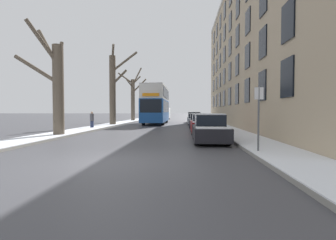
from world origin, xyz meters
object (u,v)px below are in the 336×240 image
at_px(parked_car_3, 196,119).
at_px(parked_car_4, 194,118).
at_px(parked_car_2, 198,121).
at_px(bare_tree_left_0, 56,84).
at_px(bare_tree_left_2, 133,97).
at_px(parked_car_1, 203,124).
at_px(bare_tree_left_1, 113,88).
at_px(oncoming_van, 164,113).
at_px(street_sign_post, 259,116).
at_px(double_decker_bus, 156,103).
at_px(pedestrian_left_sidewalk, 92,120).
at_px(parked_car_0, 210,129).

xyz_separation_m(parked_car_3, parked_car_4, (-0.00, 5.44, 0.05)).
bearing_deg(parked_car_2, parked_car_3, 90.00).
height_order(parked_car_2, parked_car_4, parked_car_4).
bearing_deg(bare_tree_left_0, bare_tree_left_2, 90.10).
bearing_deg(parked_car_1, parked_car_2, 90.00).
xyz_separation_m(bare_tree_left_1, oncoming_van, (3.90, 20.58, -2.94)).
bearing_deg(parked_car_2, street_sign_post, -84.71).
bearing_deg(parked_car_4, parked_car_1, -90.00).
height_order(bare_tree_left_2, parked_car_3, bare_tree_left_2).
bearing_deg(double_decker_bus, pedestrian_left_sidewalk, -114.62).
bearing_deg(bare_tree_left_0, parked_car_0, -13.54).
distance_m(double_decker_bus, parked_car_3, 5.50).
distance_m(parked_car_0, pedestrian_left_sidewalk, 13.02).
relative_size(double_decker_bus, parked_car_4, 2.61).
bearing_deg(double_decker_bus, parked_car_3, -18.72).
height_order(bare_tree_left_2, pedestrian_left_sidewalk, bare_tree_left_2).
bearing_deg(parked_car_0, bare_tree_left_1, 121.77).
bearing_deg(bare_tree_left_0, parked_car_2, 43.77).
bearing_deg(pedestrian_left_sidewalk, oncoming_van, 29.53).
distance_m(bare_tree_left_2, parked_car_4, 10.67).
height_order(bare_tree_left_0, parked_car_2, bare_tree_left_0).
distance_m(bare_tree_left_1, parked_car_1, 13.61).
bearing_deg(double_decker_bus, parked_car_1, -70.56).
bearing_deg(oncoming_van, parked_car_4, -67.41).
bearing_deg(bare_tree_left_2, oncoming_van, 63.88).
height_order(parked_car_2, pedestrian_left_sidewalk, pedestrian_left_sidewalk).
bearing_deg(parked_car_1, street_sign_post, -81.32).
height_order(parked_car_0, pedestrian_left_sidewalk, pedestrian_left_sidewalk).
relative_size(bare_tree_left_0, parked_car_0, 1.65).
bearing_deg(bare_tree_left_0, parked_car_1, 17.72).
relative_size(double_decker_bus, parked_car_3, 2.39).
height_order(parked_car_1, pedestrian_left_sidewalk, pedestrian_left_sidewalk).
relative_size(parked_car_4, pedestrian_left_sidewalk, 2.59).
bearing_deg(parked_car_1, bare_tree_left_2, 113.35).
height_order(bare_tree_left_0, oncoming_van, bare_tree_left_0).
distance_m(parked_car_0, parked_car_3, 17.33).
bearing_deg(parked_car_1, parked_car_3, 90.00).
xyz_separation_m(double_decker_bus, pedestrian_left_sidewalk, (-4.60, -10.04, -1.73)).
distance_m(parked_car_2, pedestrian_left_sidewalk, 9.71).
relative_size(double_decker_bus, street_sign_post, 4.23).
xyz_separation_m(parked_car_4, pedestrian_left_sidewalk, (-9.46, -13.83, 0.19)).
xyz_separation_m(bare_tree_left_2, street_sign_post, (10.73, -30.76, -2.42)).
height_order(parked_car_3, parked_car_4, parked_car_4).
bearing_deg(parked_car_0, parked_car_2, 90.00).
height_order(bare_tree_left_1, oncoming_van, bare_tree_left_1).
xyz_separation_m(parked_car_2, street_sign_post, (1.39, -15.06, 0.80)).
bearing_deg(parked_car_2, pedestrian_left_sidewalk, -166.91).
height_order(pedestrian_left_sidewalk, street_sign_post, street_sign_post).
relative_size(double_decker_bus, parked_car_1, 2.41).
bearing_deg(parked_car_1, double_decker_bus, 109.44).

